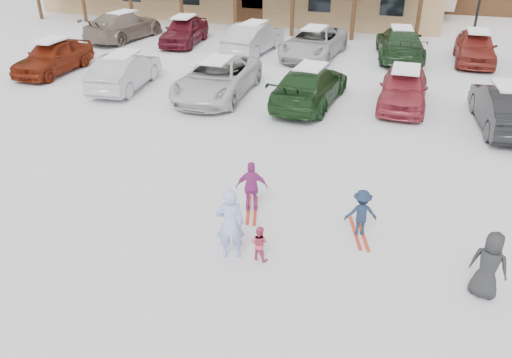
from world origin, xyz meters
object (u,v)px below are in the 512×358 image
(toddler_red, at_px, (259,243))
(parked_car_1, at_px, (125,71))
(parked_car_9, at_px, (254,38))
(parked_car_12, at_px, (475,47))
(bystander_dark, at_px, (489,265))
(parked_car_11, at_px, (400,43))
(parked_car_4, at_px, (404,88))
(parked_car_10, at_px, (314,43))
(child_magenta, at_px, (252,187))
(parked_car_5, at_px, (505,107))
(parked_car_3, at_px, (310,85))
(parked_car_8, at_px, (184,30))
(child_navy, at_px, (361,213))
(parked_car_7, at_px, (124,26))
(parked_car_2, at_px, (217,78))
(adult_skier, at_px, (230,224))
(parked_car_0, at_px, (53,56))

(toddler_red, relative_size, parked_car_1, 0.19)
(parked_car_9, xyz_separation_m, parked_car_12, (11.08, 1.32, -0.00))
(bystander_dark, height_order, parked_car_11, parked_car_11)
(parked_car_1, height_order, parked_car_4, parked_car_4)
(parked_car_10, bearing_deg, child_magenta, -78.64)
(parked_car_5, relative_size, parked_car_11, 0.86)
(bystander_dark, height_order, parked_car_1, parked_car_1)
(parked_car_3, xyz_separation_m, parked_car_8, (-8.81, 7.64, 0.01))
(child_navy, xyz_separation_m, bystander_dark, (2.60, -1.40, 0.14))
(child_navy, relative_size, parked_car_8, 0.26)
(parked_car_8, relative_size, parked_car_10, 0.83)
(parked_car_11, bearing_deg, parked_car_4, 86.40)
(parked_car_10, bearing_deg, parked_car_7, -177.43)
(child_magenta, xyz_separation_m, bystander_dark, (5.34, -1.64, 0.05))
(bystander_dark, distance_m, parked_car_8, 22.68)
(parked_car_9, relative_size, parked_car_12, 1.04)
(parked_car_1, xyz_separation_m, parked_car_2, (4.11, 0.22, 0.02))
(child_magenta, bearing_deg, parked_car_7, -65.79)
(toddler_red, xyz_separation_m, parked_car_7, (-13.67, 17.72, 0.36))
(parked_car_4, bearing_deg, parked_car_1, -173.65)
(child_magenta, xyz_separation_m, parked_car_11, (2.72, 16.22, 0.10))
(bystander_dark, relative_size, parked_car_4, 0.33)
(adult_skier, height_order, parked_car_3, adult_skier)
(parked_car_0, xyz_separation_m, parked_car_10, (11.01, 6.36, -0.01))
(parked_car_0, bearing_deg, bystander_dark, -30.30)
(child_magenta, bearing_deg, parked_car_8, -75.19)
(parked_car_4, distance_m, parked_car_10, 7.81)
(parked_car_2, distance_m, parked_car_9, 7.22)
(parked_car_0, height_order, parked_car_2, parked_car_0)
(parked_car_9, bearing_deg, parked_car_5, 153.96)
(toddler_red, distance_m, parked_car_1, 13.18)
(child_navy, distance_m, parked_car_1, 13.57)
(parked_car_1, bearing_deg, child_magenta, 130.11)
(child_navy, height_order, child_magenta, child_magenta)
(parked_car_11, bearing_deg, parked_car_8, -6.04)
(parked_car_4, xyz_separation_m, parked_car_9, (-8.00, 6.20, 0.04))
(parked_car_5, xyz_separation_m, parked_car_7, (-19.62, 8.04, 0.02))
(parked_car_7, relative_size, parked_car_12, 1.18)
(child_navy, relative_size, parked_car_3, 0.23)
(parked_car_4, distance_m, parked_car_11, 7.18)
(child_navy, relative_size, parked_car_5, 0.25)
(parked_car_2, bearing_deg, parked_car_1, -178.08)
(bystander_dark, bearing_deg, parked_car_11, -61.94)
(child_navy, bearing_deg, parked_car_11, -107.31)
(toddler_red, relative_size, parked_car_4, 0.19)
(bystander_dark, xyz_separation_m, parked_car_2, (-9.38, 9.71, 0.02))
(parked_car_7, bearing_deg, parked_car_9, -175.22)
(parked_car_10, distance_m, parked_car_11, 4.35)
(parked_car_3, bearing_deg, parked_car_12, -123.32)
(parked_car_10, bearing_deg, adult_skier, -78.85)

